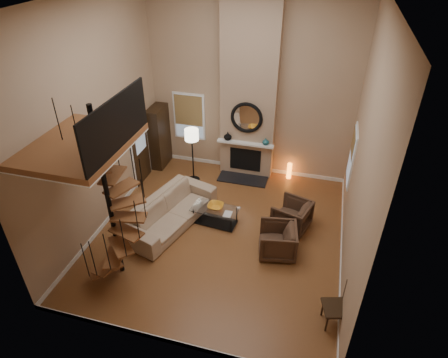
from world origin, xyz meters
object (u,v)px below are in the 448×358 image
(hutch, at_px, (159,138))
(armchair_near, at_px, (294,217))
(armchair_far, at_px, (281,241))
(accent_lamp, at_px, (289,171))
(floor_lamp, at_px, (192,139))
(side_chair, at_px, (341,305))
(coffee_table, at_px, (215,214))
(sofa, at_px, (171,210))

(hutch, height_order, armchair_near, hutch)
(armchair_far, xyz_separation_m, accent_lamp, (-0.23, 3.32, -0.10))
(hutch, relative_size, armchair_near, 2.34)
(floor_lamp, xyz_separation_m, side_chair, (4.41, -4.10, -0.89))
(hutch, distance_m, side_chair, 7.47)
(coffee_table, xyz_separation_m, accent_lamp, (1.59, 2.67, -0.03))
(side_chair, bearing_deg, floor_lamp, 137.03)
(floor_lamp, bearing_deg, accent_lamp, 17.62)
(armchair_near, relative_size, accent_lamp, 1.72)
(armchair_near, height_order, coffee_table, armchair_near)
(armchair_near, relative_size, coffee_table, 0.69)
(coffee_table, xyz_separation_m, side_chair, (3.19, -2.32, 0.24))
(armchair_far, bearing_deg, accent_lamp, 173.95)
(coffee_table, bearing_deg, accent_lamp, 59.29)
(hutch, height_order, floor_lamp, hutch)
(armchair_far, height_order, side_chair, side_chair)
(hutch, relative_size, armchair_far, 2.34)
(armchair_near, xyz_separation_m, floor_lamp, (-3.23, 1.43, 1.06))
(armchair_far, height_order, floor_lamp, floor_lamp)
(side_chair, bearing_deg, armchair_far, 129.56)
(coffee_table, distance_m, side_chair, 3.95)
(sofa, relative_size, armchair_far, 3.16)
(armchair_near, xyz_separation_m, side_chair, (1.18, -2.67, 0.17))
(accent_lamp, height_order, side_chair, side_chair)
(hutch, xyz_separation_m, accent_lamp, (4.15, 0.24, -0.70))
(sofa, distance_m, armchair_near, 3.18)
(armchair_near, relative_size, armchair_far, 1.00)
(accent_lamp, relative_size, side_chair, 0.51)
(floor_lamp, bearing_deg, coffee_table, -55.69)
(armchair_far, distance_m, side_chair, 2.17)
(sofa, height_order, armchair_near, sofa)
(sofa, height_order, accent_lamp, sofa)
(coffee_table, height_order, floor_lamp, floor_lamp)
(sofa, relative_size, side_chair, 2.75)
(accent_lamp, bearing_deg, armchair_near, -79.61)
(accent_lamp, bearing_deg, coffee_table, -120.71)
(armchair_far, height_order, coffee_table, armchair_far)
(hutch, xyz_separation_m, coffee_table, (2.56, -2.43, -0.67))
(sofa, bearing_deg, hutch, 44.52)
(sofa, relative_size, floor_lamp, 1.60)
(hutch, distance_m, sofa, 3.14)
(armchair_near, xyz_separation_m, coffee_table, (-2.01, -0.35, -0.07))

